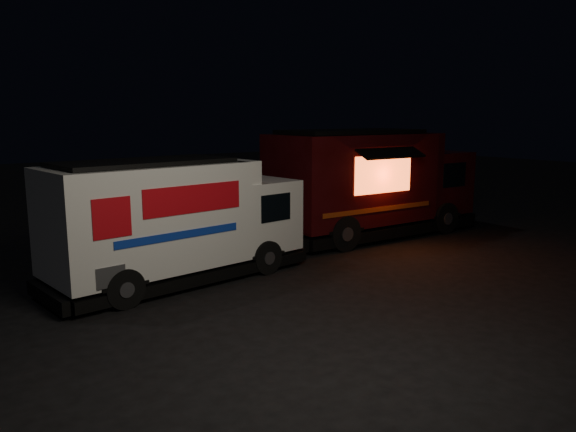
% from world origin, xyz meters
% --- Properties ---
extents(ground, '(80.00, 80.00, 0.00)m').
position_xyz_m(ground, '(0.00, 0.00, 0.00)').
color(ground, black).
rests_on(ground, ground).
extents(white_truck, '(6.46, 2.57, 2.87)m').
position_xyz_m(white_truck, '(-1.51, 2.64, 1.43)').
color(white_truck, silver).
rests_on(white_truck, ground).
extents(red_truck, '(7.46, 3.21, 3.39)m').
position_xyz_m(red_truck, '(5.75, 3.33, 1.70)').
color(red_truck, '#35090D').
rests_on(red_truck, ground).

